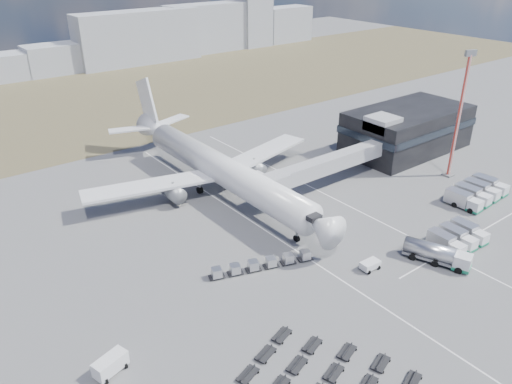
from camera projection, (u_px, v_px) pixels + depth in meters
ground at (336, 266)px, 76.16m from camera, size 420.00×420.00×0.00m
grass_strip at (79, 103)px, 154.18m from camera, size 420.00×90.00×0.01m
lane_markings at (364, 237)px, 83.62m from camera, size 47.12×110.00×0.01m
terminal at (407, 129)px, 116.93m from camera, size 30.40×16.40×11.00m
jet_bridge at (319, 168)px, 97.09m from camera, size 30.30×3.80×7.05m
airliner at (217, 167)px, 96.77m from camera, size 51.59×64.53×17.62m
skyline at (61, 50)px, 187.48m from camera, size 298.39×18.81×24.94m
fuel_tanker at (437, 254)px, 76.20m from camera, size 5.94×10.21×3.22m
pushback_tug at (370, 265)px, 75.03m from camera, size 3.09×1.83×1.39m
utility_van at (111, 365)px, 56.72m from camera, size 4.37×2.90×2.17m
catering_truck at (251, 177)px, 101.70m from camera, size 2.71×6.13×2.77m
service_trucks_near at (458, 237)px, 80.98m from camera, size 8.58×6.67×2.51m
service_trucks_far at (477, 193)px, 95.32m from camera, size 12.64×7.38×2.74m
uld_row at (262, 264)px, 75.04m from camera, size 16.09×6.53×1.50m
floodlight_mast at (459, 116)px, 100.18m from camera, size 2.49×2.02×26.14m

